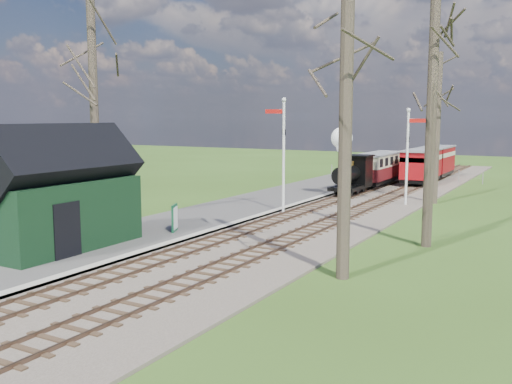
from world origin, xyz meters
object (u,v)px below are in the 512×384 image
bench (73,241)px  locomotive (350,166)px  station_shed (58,194)px  red_carriage_b (437,161)px  person (92,230)px  coach (378,167)px  red_carriage_a (421,166)px  semaphore_near (283,147)px  semaphore_far (409,149)px  sign_board (175,218)px

bench → locomotive: bearing=80.7°
station_shed → red_carriage_b: bearing=78.6°
person → coach: bearing=6.7°
red_carriage_a → red_carriage_b: (0.00, 5.50, 0.00)m
semaphore_near → semaphore_far: 7.91m
station_shed → semaphore_far: size_ratio=1.10×
sign_board → station_shed: bearing=-112.4°
red_carriage_a → sign_board: (-4.97, -24.05, -0.72)m
locomotive → bench: size_ratio=2.97×
semaphore_far → person: bearing=-113.6°
red_carriage_a → person: bearing=-101.7°
locomotive → red_carriage_a: bearing=72.7°
red_carriage_a → red_carriage_b: 5.50m
red_carriage_b → red_carriage_a: bearing=-90.0°
semaphore_far → coach: 9.65m
station_shed → coach: bearing=80.8°
coach → red_carriage_b: bearing=71.6°
semaphore_near → red_carriage_a: 17.18m
semaphore_near → sign_board: (-1.60, -7.33, -2.82)m
semaphore_far → bench: (-7.76, -18.20, -2.77)m
locomotive → red_carriage_b: 14.14m
locomotive → person: bearing=-99.3°
sign_board → coach: bearing=83.8°
semaphore_near → locomotive: 8.52m
locomotive → red_carriage_a: 8.80m
coach → red_carriage_a: red_carriage_a is taller
semaphore_far → person: size_ratio=4.31×
red_carriage_b → semaphore_far: bearing=-83.8°
semaphore_near → coach: semaphore_near is taller
station_shed → sign_board: 5.27m
semaphore_far → coach: bearing=117.5°
station_shed → red_carriage_a: (6.90, 28.72, -0.75)m
station_shed → bench: 1.93m
bench → station_shed: bearing=167.6°
bench → red_carriage_a: bearing=78.3°
person → locomotive: bearing=4.5°
semaphore_far → sign_board: bearing=-116.8°
semaphore_near → red_carriage_b: bearing=81.4°
semaphore_near → red_carriage_a: bearing=78.6°
semaphore_far → locomotive: (-4.39, 2.34, -1.33)m
semaphore_near → sign_board: 8.01m
sign_board → person: size_ratio=0.90×
red_carriage_b → bench: 34.95m
locomotive → semaphore_far: bearing=-28.0°
locomotive → bench: locomotive is taller
semaphore_near → person: bearing=-102.2°
red_carriage_b → station_shed: bearing=-101.4°
semaphore_far → semaphore_near: bearing=-130.6°
red_carriage_a → red_carriage_b: size_ratio=1.00×
station_shed → sign_board: bearing=67.6°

